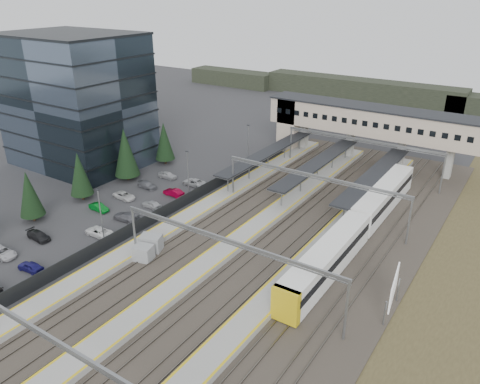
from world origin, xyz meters
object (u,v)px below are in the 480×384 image
Objects in this scene: billboard at (394,289)px; office_building at (76,100)px; relay_cabin_far at (143,253)px; footbridge at (356,121)px; train at (358,226)px; relay_cabin_near at (151,243)px.

office_building is at bearing 168.31° from billboard.
relay_cabin_far is 0.07× the size of footbridge.
relay_cabin_near is at bearing -140.63° from train.
office_building is 56.89m from train.
relay_cabin_near is 2.44m from relay_cabin_far.
office_building is 40.44m from relay_cabin_near.
train is (56.00, -0.26, -10.01)m from office_building.
relay_cabin_near is 0.58× the size of billboard.
relay_cabin_near reaches higher than relay_cabin_far.
office_building is at bearing 152.69° from relay_cabin_near.
train is 15.71m from billboard.
office_building is 0.57× the size of train.
footbridge reaches higher than relay_cabin_far.
billboard is at bearing -56.74° from train.
relay_cabin_near is (34.56, -17.84, -11.06)m from office_building.
footbridge is at bearing 115.73° from billboard.
footbridge is (9.14, 47.84, 6.80)m from relay_cabin_near.
billboard is at bearing 8.47° from relay_cabin_near.
relay_cabin_far is at bearing -99.42° from footbridge.
footbridge reaches higher than train.
relay_cabin_near is 27.75m from train.
train is at bearing -0.26° from office_building.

